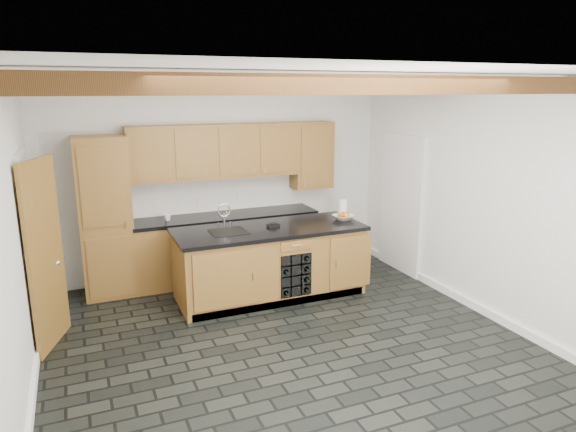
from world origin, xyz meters
The scene contains 10 objects.
ground centered at (0.00, 0.00, 0.00)m, with size 5.00×5.00×0.00m, color black.
room_shell centered at (-0.09, 0.53, 1.53)m, with size 5.01×5.00×5.00m.
back_cabinetry centered at (-0.38, 2.24, 0.98)m, with size 3.65×0.62×2.20m.
island centered at (0.31, 1.28, 0.46)m, with size 2.48×0.96×0.93m.
faucet centered at (-0.25, 1.33, 0.96)m, with size 0.45×0.40×0.34m.
kitchen_scale centered at (0.36, 1.32, 0.95)m, with size 0.17×0.11×0.05m.
fruit_bowl centered at (1.38, 1.29, 0.96)m, with size 0.28×0.28×0.07m, color beige.
fruit_cluster centered at (1.38, 1.29, 1.00)m, with size 0.16×0.17×0.07m.
paper_towel centered at (1.42, 1.38, 1.06)m, with size 0.12×0.12×0.26m, color white.
mug centered at (-0.85, 2.18, 0.98)m, with size 0.10×0.10×0.10m, color white.
Camera 1 is at (-1.96, -4.70, 2.66)m, focal length 32.00 mm.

